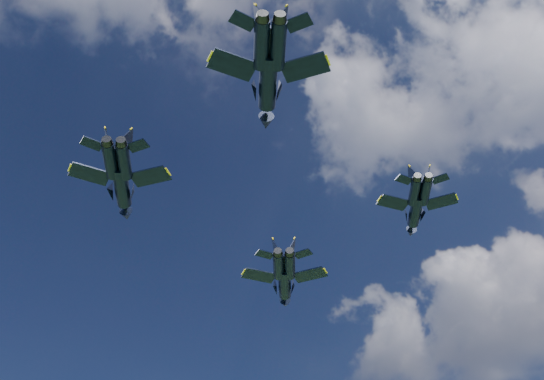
{
  "coord_description": "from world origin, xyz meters",
  "views": [
    {
      "loc": [
        46.41,
        -61.41,
        3.21
      ],
      "look_at": [
        6.95,
        -3.65,
        61.71
      ],
      "focal_mm": 45.0,
      "sensor_mm": 36.0,
      "label": 1
    }
  ],
  "objects_px": {
    "jet_lead": "(285,284)",
    "jet_right": "(415,212)",
    "jet_slot": "(268,85)",
    "jet_left": "(122,188)"
  },
  "relations": [
    {
      "from": "jet_lead",
      "to": "jet_right",
      "type": "distance_m",
      "value": 25.66
    },
    {
      "from": "jet_lead",
      "to": "jet_slot",
      "type": "distance_m",
      "value": 40.15
    },
    {
      "from": "jet_lead",
      "to": "jet_right",
      "type": "relative_size",
      "value": 1.22
    },
    {
      "from": "jet_lead",
      "to": "jet_left",
      "type": "bearing_deg",
      "value": -133.18
    },
    {
      "from": "jet_lead",
      "to": "jet_slot",
      "type": "relative_size",
      "value": 0.99
    },
    {
      "from": "jet_right",
      "to": "jet_left",
      "type": "bearing_deg",
      "value": -172.83
    },
    {
      "from": "jet_lead",
      "to": "jet_slot",
      "type": "xyz_separation_m",
      "value": [
        20.52,
        -34.46,
        1.83
      ]
    },
    {
      "from": "jet_left",
      "to": "jet_slot",
      "type": "xyz_separation_m",
      "value": [
        26.25,
        -3.5,
        0.7
      ]
    },
    {
      "from": "jet_lead",
      "to": "jet_right",
      "type": "height_order",
      "value": "jet_lead"
    },
    {
      "from": "jet_right",
      "to": "jet_slot",
      "type": "relative_size",
      "value": 0.81
    }
  ]
}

